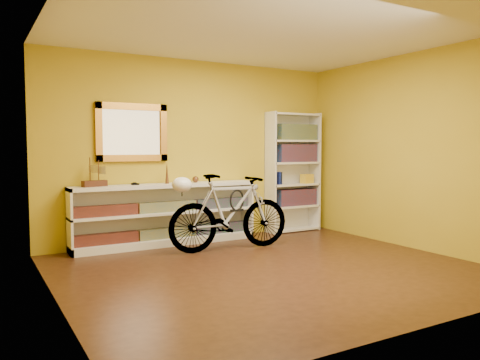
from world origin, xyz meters
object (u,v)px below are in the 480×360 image
bicycle (230,212)px  helmet (182,185)px  console_unit (167,214)px  bookcase (293,172)px

bicycle → helmet: bicycle is taller
bicycle → helmet: bearing=90.0°
console_unit → bicycle: bearing=-50.2°
bookcase → helmet: (-2.22, -0.69, -0.06)m
console_unit → bookcase: (2.16, 0.03, 0.52)m
console_unit → bicycle: size_ratio=1.52×
bookcase → bicycle: size_ratio=1.11×
bicycle → helmet: size_ratio=6.81×
console_unit → helmet: 0.81m
bookcase → helmet: size_ratio=7.56×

